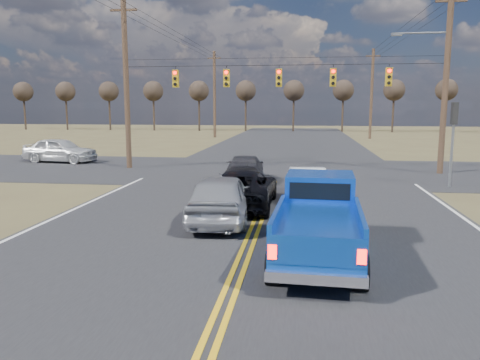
# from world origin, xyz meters

# --- Properties ---
(ground) EXTENTS (160.00, 160.00, 0.00)m
(ground) POSITION_xyz_m (0.00, 0.00, 0.00)
(ground) COLOR brown
(ground) RESTS_ON ground
(road_main) EXTENTS (14.00, 120.00, 0.02)m
(road_main) POSITION_xyz_m (0.00, 10.00, 0.00)
(road_main) COLOR #28282B
(road_main) RESTS_ON ground
(road_cross) EXTENTS (120.00, 12.00, 0.02)m
(road_cross) POSITION_xyz_m (0.00, 18.00, 0.00)
(road_cross) COLOR #28282B
(road_cross) RESTS_ON ground
(signal_gantry) EXTENTS (19.60, 4.83, 10.00)m
(signal_gantry) POSITION_xyz_m (0.50, 17.79, 5.06)
(signal_gantry) COLOR #473323
(signal_gantry) RESTS_ON ground
(utility_poles) EXTENTS (19.60, 58.32, 10.00)m
(utility_poles) POSITION_xyz_m (0.00, 17.00, 5.23)
(utility_poles) COLOR #473323
(utility_poles) RESTS_ON ground
(treeline) EXTENTS (87.00, 117.80, 7.40)m
(treeline) POSITION_xyz_m (0.00, 26.96, 5.70)
(treeline) COLOR #33261C
(treeline) RESTS_ON ground
(pickup_truck) EXTENTS (2.29, 5.32, 1.97)m
(pickup_truck) POSITION_xyz_m (1.82, 2.32, 0.95)
(pickup_truck) COLOR black
(pickup_truck) RESTS_ON ground
(silver_suv) EXTENTS (2.17, 4.82, 1.61)m
(silver_suv) POSITION_xyz_m (-1.21, 5.70, 0.80)
(silver_suv) COLOR #96989E
(silver_suv) RESTS_ON ground
(black_suv) EXTENTS (2.38, 5.08, 1.40)m
(black_suv) POSITION_xyz_m (-0.80, 8.03, 0.70)
(black_suv) COLOR black
(black_suv) RESTS_ON ground
(white_car_queue) EXTENTS (1.75, 4.09, 1.31)m
(white_car_queue) POSITION_xyz_m (1.58, 10.00, 0.66)
(white_car_queue) COLOR white
(white_car_queue) RESTS_ON ground
(dgrey_car_queue) EXTENTS (2.16, 4.63, 1.31)m
(dgrey_car_queue) POSITION_xyz_m (-1.43, 14.04, 0.65)
(dgrey_car_queue) COLOR #37363C
(dgrey_car_queue) RESTS_ON ground
(cross_car_west) EXTENTS (2.46, 5.03, 1.65)m
(cross_car_west) POSITION_xyz_m (-14.60, 20.15, 0.82)
(cross_car_west) COLOR silver
(cross_car_west) RESTS_ON ground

